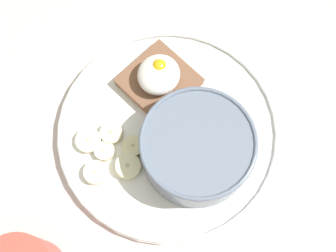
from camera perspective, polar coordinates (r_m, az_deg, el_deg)
name	(u,v)px	position (r cm, az deg, el deg)	size (l,w,h in cm)	color
ground_plane	(168,135)	(66.85, 0.00, -1.11)	(120.00, 120.00, 2.00)	beige
plate	(168,131)	(65.14, 0.00, -0.63)	(30.93, 30.93, 1.60)	white
oatmeal_bowl	(197,148)	(61.12, 3.58, -2.67)	(15.06, 15.06, 6.08)	slate
toast_slice	(159,82)	(66.72, -1.10, 5.44)	(11.72, 11.72, 1.60)	brown
poached_egg	(159,74)	(64.61, -1.13, 6.36)	(6.12, 5.84, 3.57)	white
banana_slice_front	(104,151)	(64.12, -7.76, -3.07)	(2.89, 2.83, 1.14)	#F4E9C6
banana_slice_left	(128,167)	(62.97, -4.94, -4.94)	(4.57, 4.65, 1.78)	#F3F0BB
banana_slice_back	(111,133)	(64.65, -6.91, -0.90)	(3.88, 3.85, 1.30)	beige
banana_slice_right	(89,141)	(64.84, -9.65, -1.76)	(4.02, 3.98, 1.21)	#EEEEC3
banana_slice_inner	(96,173)	(63.45, -8.82, -5.66)	(4.51, 4.49, 1.28)	#F7EAC7
banana_slice_outer	(133,147)	(63.76, -4.28, -2.53)	(4.08, 4.05, 1.39)	beige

